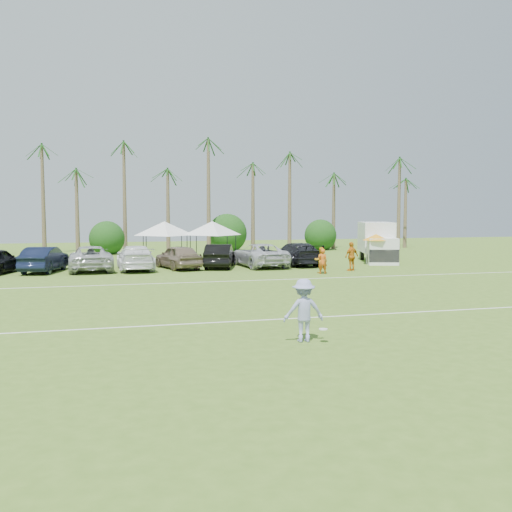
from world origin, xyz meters
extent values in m
plane|color=#46691F|center=(0.00, 0.00, 0.00)|extent=(120.00, 120.00, 0.00)
cube|color=white|center=(0.00, 2.00, 0.01)|extent=(80.00, 0.10, 0.01)
cube|color=white|center=(0.00, 14.00, 0.01)|extent=(80.00, 0.10, 0.01)
cone|color=brown|center=(-12.00, 38.00, 5.00)|extent=(0.44, 0.44, 10.00)
cone|color=brown|center=(-8.00, 38.00, 5.50)|extent=(0.44, 0.44, 11.00)
cone|color=brown|center=(-4.00, 38.00, 4.00)|extent=(0.44, 0.44, 8.00)
cone|color=brown|center=(0.00, 38.00, 4.50)|extent=(0.44, 0.44, 9.00)
cone|color=brown|center=(4.00, 38.00, 5.00)|extent=(0.44, 0.44, 10.00)
cone|color=brown|center=(8.00, 38.00, 5.50)|extent=(0.44, 0.44, 11.00)
cone|color=brown|center=(13.00, 38.00, 4.00)|extent=(0.44, 0.44, 8.00)
cone|color=brown|center=(18.00, 38.00, 4.50)|extent=(0.44, 0.44, 9.00)
cone|color=brown|center=(23.00, 38.00, 5.00)|extent=(0.44, 0.44, 10.00)
cone|color=brown|center=(27.00, 38.00, 5.50)|extent=(0.44, 0.44, 11.00)
cylinder|color=brown|center=(-6.00, 39.00, 0.70)|extent=(0.30, 0.30, 1.40)
sphere|color=#123C11|center=(-6.00, 39.00, 1.80)|extent=(4.00, 4.00, 4.00)
cylinder|color=brown|center=(6.00, 39.00, 0.70)|extent=(0.30, 0.30, 1.40)
sphere|color=#123C11|center=(6.00, 39.00, 1.80)|extent=(4.00, 4.00, 4.00)
cylinder|color=brown|center=(16.00, 39.00, 0.70)|extent=(0.30, 0.30, 1.40)
sphere|color=#123C11|center=(16.00, 39.00, 1.80)|extent=(4.00, 4.00, 4.00)
imported|color=#CD5816|center=(7.40, 16.28, 0.82)|extent=(0.66, 0.50, 1.63)
imported|color=orange|center=(7.49, 16.80, 0.85)|extent=(0.93, 0.79, 1.70)
imported|color=orange|center=(10.05, 17.57, 1.00)|extent=(1.27, 0.87, 1.99)
cube|color=white|center=(15.23, 24.14, 1.99)|extent=(3.67, 4.98, 2.42)
cube|color=white|center=(14.28, 21.19, 1.02)|extent=(2.65, 2.34, 2.03)
cube|color=black|center=(14.06, 20.50, 0.73)|extent=(2.21, 0.96, 0.97)
cube|color=#E5590C|center=(16.39, 23.77, 1.55)|extent=(0.49, 1.48, 0.87)
cylinder|color=black|center=(13.42, 21.67, 0.44)|extent=(0.54, 0.92, 0.87)
cylinder|color=black|center=(15.27, 21.08, 0.44)|extent=(0.54, 0.92, 0.87)
cylinder|color=black|center=(14.67, 25.54, 0.44)|extent=(0.54, 0.92, 0.87)
cylinder|color=black|center=(16.51, 24.95, 0.44)|extent=(0.54, 0.92, 0.87)
cylinder|color=black|center=(-3.25, 25.27, 1.10)|extent=(0.06, 0.06, 2.20)
cylinder|color=black|center=(-0.15, 25.27, 1.10)|extent=(0.06, 0.06, 2.20)
cylinder|color=black|center=(-3.25, 28.36, 1.10)|extent=(0.06, 0.06, 2.20)
cylinder|color=black|center=(-0.15, 28.36, 1.10)|extent=(0.06, 0.06, 2.20)
pyramid|color=white|center=(-1.70, 26.81, 3.29)|extent=(4.74, 4.74, 1.10)
cylinder|color=black|center=(0.52, 24.98, 1.10)|extent=(0.06, 0.06, 2.20)
cylinder|color=black|center=(3.62, 24.98, 1.10)|extent=(0.06, 0.06, 2.20)
cylinder|color=black|center=(0.52, 28.07, 1.10)|extent=(0.06, 0.06, 2.20)
cylinder|color=black|center=(3.62, 28.07, 1.10)|extent=(0.06, 0.06, 2.20)
pyramid|color=silver|center=(2.07, 26.52, 3.29)|extent=(4.74, 4.74, 1.10)
cylinder|color=black|center=(13.75, 21.23, 1.06)|extent=(0.05, 0.05, 2.12)
cone|color=orange|center=(13.75, 21.23, 2.12)|extent=(2.12, 2.12, 0.48)
imported|color=#9399D0|center=(-0.45, -1.72, 0.99)|extent=(1.33, 0.84, 1.97)
cylinder|color=white|center=(0.09, -2.03, 0.43)|extent=(0.27, 0.27, 0.03)
imported|color=black|center=(-10.23, 22.28, 0.86)|extent=(2.99, 5.48, 1.71)
imported|color=#B3B4B6|center=(-7.24, 22.32, 0.86)|extent=(3.04, 6.26, 1.71)
imported|color=white|center=(-4.24, 22.03, 0.86)|extent=(2.47, 5.94, 1.71)
imported|color=#85725C|center=(-1.25, 22.11, 0.86)|extent=(3.22, 5.38, 1.71)
imported|color=black|center=(1.75, 22.17, 0.86)|extent=(3.22, 5.51, 1.71)
imported|color=silver|center=(4.74, 22.03, 0.86)|extent=(3.29, 6.36, 1.71)
imported|color=black|center=(7.74, 22.52, 0.86)|extent=(2.66, 6.01, 1.71)
camera|label=1|loc=(-6.48, -18.29, 4.06)|focal=40.00mm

